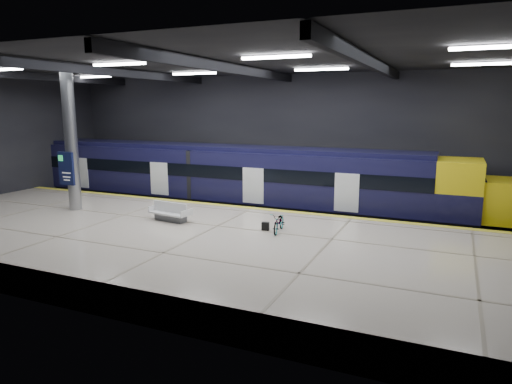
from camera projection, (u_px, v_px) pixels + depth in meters
The scene contains 10 objects.
ground at pixel (228, 244), 20.69m from camera, with size 30.00×30.00×0.00m, color black.
room_shell at pixel (227, 116), 19.63m from camera, with size 30.10×16.10×8.05m.
platform at pixel (200, 248), 18.33m from camera, with size 30.00×11.00×1.10m, color beige.
safety_strip at pixel (253, 208), 22.96m from camera, with size 30.00×0.40×0.01m, color yellow.
rails at pixel (273, 216), 25.63m from camera, with size 30.00×1.52×0.16m.
train at pixel (244, 179), 25.96m from camera, with size 29.40×2.84×3.79m.
bench at pixel (171, 214), 20.36m from camera, with size 2.04×1.07×0.86m.
bicycle at pixel (279, 222), 18.54m from camera, with size 0.55×1.57×0.82m, color #99999E.
pannier_bag at pixel (265, 226), 18.82m from camera, with size 0.30×0.18×0.35m, color black.
info_column at pixel (71, 142), 22.08m from camera, with size 0.90×0.78×6.90m.
Camera 1 is at (9.10, -17.73, 6.16)m, focal length 32.00 mm.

